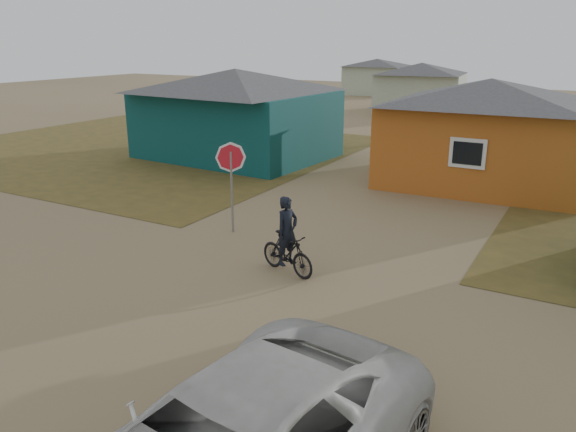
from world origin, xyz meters
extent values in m
plane|color=#88724E|center=(0.00, 0.00, 0.00)|extent=(120.00, 120.00, 0.00)
cube|color=brown|center=(-14.00, 13.00, 0.01)|extent=(20.00, 18.00, 0.00)
cube|color=#0A3A3B|center=(-8.50, 13.50, 1.50)|extent=(8.40, 6.54, 3.00)
pyramid|color=#404043|center=(-8.50, 13.50, 3.50)|extent=(8.93, 7.08, 1.00)
cube|color=#B45C1B|center=(2.50, 14.00, 1.50)|extent=(7.21, 6.24, 3.00)
pyramid|color=#404043|center=(2.50, 14.00, 3.45)|extent=(7.72, 6.76, 0.90)
cube|color=silver|center=(2.50, 10.97, 1.65)|extent=(1.20, 0.06, 1.00)
cube|color=black|center=(2.50, 10.94, 1.65)|extent=(0.95, 0.04, 0.75)
cube|color=#AEB99F|center=(-6.00, 34.00, 1.40)|extent=(6.49, 5.60, 2.80)
pyramid|color=#404043|center=(-6.00, 34.00, 3.20)|extent=(7.04, 6.15, 0.80)
cube|color=#AEB99F|center=(-14.00, 46.00, 1.35)|extent=(5.75, 5.28, 2.70)
pyramid|color=#404043|center=(-14.00, 46.00, 3.05)|extent=(6.28, 5.81, 0.70)
cylinder|color=gray|center=(-2.50, 4.49, 1.16)|extent=(0.07, 0.07, 2.33)
imported|color=black|center=(0.30, 2.69, 0.49)|extent=(1.71, 0.92, 0.99)
imported|color=black|center=(0.30, 2.69, 1.05)|extent=(0.54, 0.68, 1.63)
camera|label=1|loc=(6.31, -7.95, 5.28)|focal=35.00mm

